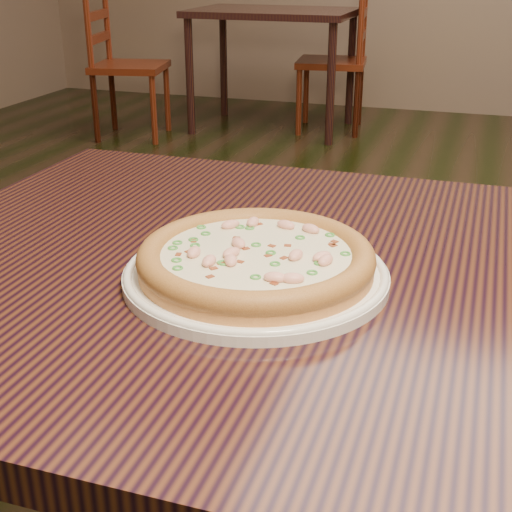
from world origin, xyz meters
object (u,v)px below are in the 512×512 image
(hero_table, at_px, (364,352))
(chair_b, at_px, (340,61))
(bg_table_left, at_px, (273,25))
(pizza, at_px, (256,258))
(plate, at_px, (256,273))
(chair_a, at_px, (121,65))

(hero_table, height_order, chair_b, chair_b)
(bg_table_left, distance_m, chair_b, 0.48)
(bg_table_left, bearing_deg, pizza, -73.35)
(pizza, xyz_separation_m, bg_table_left, (-1.13, 3.78, -0.12))
(hero_table, xyz_separation_m, plate, (-0.12, -0.05, 0.11))
(plate, height_order, chair_b, chair_b)
(hero_table, relative_size, chair_a, 1.26)
(hero_table, height_order, plate, plate)
(plate, distance_m, chair_a, 3.84)
(plate, distance_m, chair_b, 3.95)
(pizza, xyz_separation_m, chair_a, (-1.95, 3.29, -0.34))
(hero_table, relative_size, chair_b, 1.26)
(hero_table, relative_size, plate, 4.04)
(pizza, relative_size, chair_a, 0.28)
(plate, height_order, bg_table_left, plate)
(bg_table_left, height_order, chair_a, chair_a)
(bg_table_left, relative_size, chair_a, 1.05)
(bg_table_left, distance_m, chair_a, 0.98)
(hero_table, bearing_deg, plate, -157.38)
(plate, bearing_deg, hero_table, 22.62)
(plate, relative_size, bg_table_left, 0.30)
(plate, xyz_separation_m, pizza, (0.00, 0.00, 0.02))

